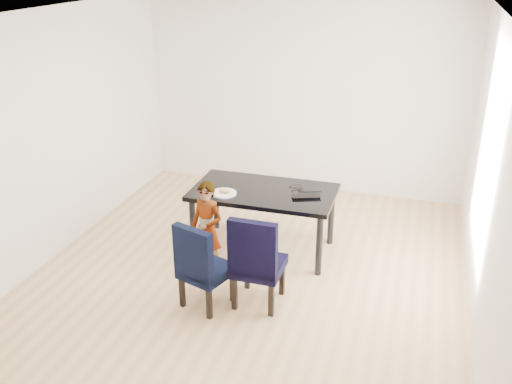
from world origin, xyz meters
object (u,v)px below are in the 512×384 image
(child, at_px, (207,229))
(laptop, at_px, (306,195))
(chair_left, at_px, (207,264))
(plate, at_px, (224,193))
(chair_right, at_px, (259,258))
(dining_table, at_px, (264,220))

(child, bearing_deg, laptop, 49.34)
(chair_left, height_order, plate, chair_left)
(chair_right, xyz_separation_m, laptop, (0.23, 1.02, 0.27))
(dining_table, relative_size, chair_right, 1.64)
(dining_table, xyz_separation_m, plate, (-0.39, -0.23, 0.38))
(chair_right, distance_m, plate, 1.07)
(laptop, bearing_deg, chair_left, 38.57)
(chair_right, height_order, child, child)
(child, height_order, laptop, child)
(dining_table, height_order, chair_left, chair_left)
(dining_table, xyz_separation_m, laptop, (0.48, -0.02, 0.39))
(chair_right, xyz_separation_m, plate, (-0.65, 0.82, 0.27))
(dining_table, bearing_deg, plate, -149.85)
(dining_table, xyz_separation_m, child, (-0.44, -0.65, 0.14))
(chair_left, bearing_deg, plate, 118.96)
(child, xyz_separation_m, plate, (0.04, 0.42, 0.24))
(child, bearing_deg, dining_table, 71.15)
(chair_right, bearing_deg, laptop, 78.26)
(chair_left, distance_m, chair_right, 0.51)
(laptop, bearing_deg, child, 13.12)
(dining_table, xyz_separation_m, chair_right, (0.25, -1.04, 0.11))
(chair_left, height_order, laptop, chair_left)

